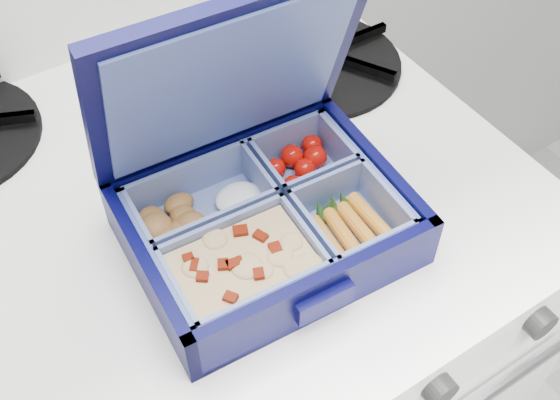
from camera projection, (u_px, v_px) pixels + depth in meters
stove at (225, 375)px, 0.93m from camera, size 0.53×0.53×0.79m
bento_box at (267, 223)px, 0.56m from camera, size 0.22×0.18×0.05m
burner_grate at (319, 56)px, 0.72m from camera, size 0.17×0.17×0.02m
fork at (229, 119)px, 0.67m from camera, size 0.12×0.15×0.01m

